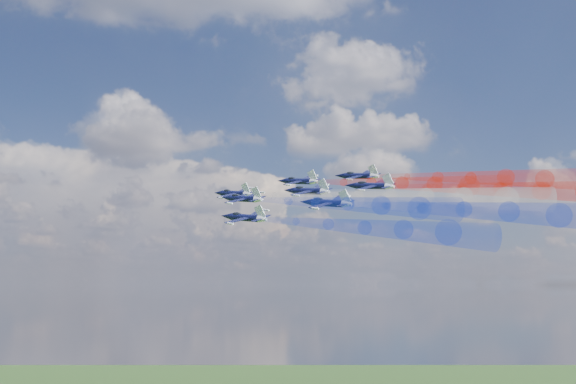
{
  "coord_description": "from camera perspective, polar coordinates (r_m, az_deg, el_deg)",
  "views": [
    {
      "loc": [
        -8.46,
        -132.68,
        127.46
      ],
      "look_at": [
        -3.98,
        3.57,
        147.94
      ],
      "focal_mm": 38.72,
      "sensor_mm": 36.0,
      "label": 1
    }
  ],
  "objects": [
    {
      "name": "jet_lead",
      "position": [
        149.04,
        -5.0,
        -0.15
      ],
      "size": [
        17.04,
        16.9,
        8.46
      ],
      "primitive_type": null,
      "rotation": [
        0.14,
        -0.35,
        0.77
      ],
      "color": "black"
    },
    {
      "name": "trail_lead",
      "position": [
        129.84,
        3.6,
        -0.53
      ],
      "size": [
        36.28,
        34.97,
        11.29
      ],
      "primitive_type": null,
      "rotation": [
        0.14,
        -0.35,
        0.77
      ],
      "color": "white"
    },
    {
      "name": "jet_inner_left",
      "position": [
        136.17,
        -4.15,
        -0.61
      ],
      "size": [
        17.04,
        16.9,
        8.46
      ],
      "primitive_type": null,
      "rotation": [
        0.14,
        -0.35,
        0.77
      ],
      "color": "black"
    },
    {
      "name": "trail_inner_left",
      "position": [
        117.47,
        5.52,
        -1.1
      ],
      "size": [
        36.28,
        34.97,
        11.29
      ],
      "primitive_type": null,
      "rotation": [
        0.14,
        -0.35,
        0.77
      ],
      "color": "blue"
    },
    {
      "name": "jet_inner_right",
      "position": [
        148.26,
        1.01,
        1.0
      ],
      "size": [
        17.04,
        16.9,
        8.46
      ],
      "primitive_type": null,
      "rotation": [
        0.14,
        -0.35,
        0.77
      ],
      "color": "black"
    },
    {
      "name": "trail_inner_right",
      "position": [
        131.49,
        10.41,
        0.77
      ],
      "size": [
        36.28,
        34.97,
        11.29
      ],
      "primitive_type": null,
      "rotation": [
        0.14,
        -0.35,
        0.77
      ],
      "color": "red"
    },
    {
      "name": "jet_outer_left",
      "position": [
        122.3,
        -3.97,
        -2.36
      ],
      "size": [
        17.04,
        16.9,
        8.46
      ],
      "primitive_type": null,
      "rotation": [
        0.14,
        -0.35,
        0.77
      ],
      "color": "black"
    },
    {
      "name": "trail_outer_left",
      "position": [
        103.95,
        7.03,
        -3.23
      ],
      "size": [
        36.28,
        34.97,
        11.29
      ],
      "primitive_type": null,
      "rotation": [
        0.14,
        -0.35,
        0.77
      ],
      "color": "blue"
    },
    {
      "name": "jet_center_third",
      "position": [
        132.96,
        1.84,
        0.09
      ],
      "size": [
        17.04,
        16.9,
        8.46
      ],
      "primitive_type": null,
      "rotation": [
        0.14,
        -0.35,
        0.77
      ],
      "color": "black"
    },
    {
      "name": "trail_center_third",
      "position": [
        116.79,
        12.57,
        -0.29
      ],
      "size": [
        36.28,
        34.97,
        11.29
      ],
      "primitive_type": null,
      "rotation": [
        0.14,
        -0.35,
        0.77
      ],
      "color": "white"
    },
    {
      "name": "jet_outer_right",
      "position": [
        148.37,
        6.46,
        1.48
      ],
      "size": [
        17.04,
        16.9,
        8.46
      ],
      "primitive_type": null,
      "rotation": [
        0.14,
        -0.35,
        0.77
      ],
      "color": "black"
    },
    {
      "name": "trail_outer_right",
      "position": [
        133.97,
        16.41,
        1.29
      ],
      "size": [
        36.28,
        34.97,
        11.29
      ],
      "primitive_type": null,
      "rotation": [
        0.14,
        -0.35,
        0.77
      ],
      "color": "red"
    },
    {
      "name": "jet_rear_left",
      "position": [
        120.76,
        3.63,
        -1.01
      ],
      "size": [
        17.04,
        16.9,
        8.46
      ],
      "primitive_type": null,
      "rotation": [
        0.14,
        -0.35,
        0.77
      ],
      "color": "black"
    },
    {
      "name": "trail_rear_left",
      "position": [
        105.64,
        15.83,
        -1.6
      ],
      "size": [
        36.28,
        34.97,
        11.29
      ],
      "primitive_type": null,
      "rotation": [
        0.14,
        -0.35,
        0.77
      ],
      "color": "blue"
    },
    {
      "name": "jet_rear_right",
      "position": [
        133.71,
        7.63,
        0.56
      ],
      "size": [
        17.04,
        16.9,
        8.46
      ],
      "primitive_type": null,
      "rotation": [
        0.14,
        -0.35,
        0.77
      ],
      "color": "black"
    },
    {
      "name": "trail_rear_right",
      "position": [
        120.1,
        18.9,
        0.23
      ],
      "size": [
        36.28,
        34.97,
        11.29
      ],
      "primitive_type": null,
      "rotation": [
        0.14,
        -0.35,
        0.77
      ],
      "color": "red"
    }
  ]
}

